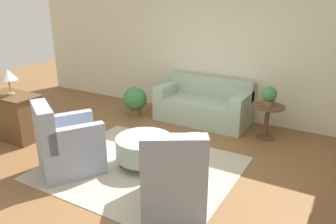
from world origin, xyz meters
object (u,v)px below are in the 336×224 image
object	(u,v)px
armchair_right	(173,178)
dresser	(15,116)
couch	(203,106)
table_lamp	(8,76)
potted_plant_on_side_table	(269,96)
potted_plant_floor	(135,99)
armchair_left	(66,146)
ottoman_table	(144,147)
side_table	(267,116)

from	to	relation	value
armchair_right	dresser	distance (m)	3.48
couch	table_lamp	xyz separation A→B (m)	(-2.57, -2.45, 0.82)
dresser	potted_plant_on_side_table	xyz separation A→B (m)	(3.90, 2.23, 0.37)
potted_plant_floor	armchair_left	bearing A→B (deg)	-77.52
couch	potted_plant_floor	world-z (taller)	couch
armchair_right	potted_plant_floor	distance (m)	3.36
ottoman_table	potted_plant_floor	distance (m)	2.23
armchair_left	potted_plant_floor	distance (m)	2.51
potted_plant_floor	dresser	bearing A→B (deg)	-119.76
ottoman_table	potted_plant_on_side_table	size ratio (longest dim) A/B	2.50
side_table	potted_plant_floor	bearing A→B (deg)	-175.98
table_lamp	armchair_right	bearing A→B (deg)	-6.83
potted_plant_on_side_table	table_lamp	distance (m)	4.51
couch	ottoman_table	size ratio (longest dim) A/B	2.16
ottoman_table	potted_plant_floor	world-z (taller)	potted_plant_floor
side_table	potted_plant_floor	xyz separation A→B (m)	(-2.74, -0.19, -0.07)
armchair_left	dresser	size ratio (longest dim) A/B	1.11
side_table	couch	bearing A→B (deg)	170.60
side_table	table_lamp	size ratio (longest dim) A/B	1.39
side_table	dresser	size ratio (longest dim) A/B	0.62
ottoman_table	table_lamp	size ratio (longest dim) A/B	1.93
table_lamp	potted_plant_floor	bearing A→B (deg)	60.24
couch	side_table	bearing A→B (deg)	-9.40
table_lamp	potted_plant_on_side_table	bearing A→B (deg)	29.76
dresser	table_lamp	bearing A→B (deg)	0.00
couch	potted_plant_on_side_table	bearing A→B (deg)	-9.40
potted_plant_floor	table_lamp	distance (m)	2.48
dresser	potted_plant_on_side_table	world-z (taller)	potted_plant_on_side_table
armchair_right	couch	bearing A→B (deg)	107.23
ottoman_table	side_table	bearing A→B (deg)	55.34
couch	potted_plant_floor	distance (m)	1.46
couch	side_table	world-z (taller)	couch
armchair_left	armchair_right	world-z (taller)	same
ottoman_table	potted_plant_floor	bearing A→B (deg)	128.95
couch	potted_plant_on_side_table	xyz separation A→B (m)	(1.33, -0.22, 0.46)
dresser	potted_plant_on_side_table	size ratio (longest dim) A/B	2.91
dresser	potted_plant_floor	xyz separation A→B (m)	(1.17, 2.04, -0.07)
armchair_left	table_lamp	size ratio (longest dim) A/B	2.49
couch	armchair_right	bearing A→B (deg)	-72.77
ottoman_table	couch	bearing A→B (deg)	89.98
potted_plant_on_side_table	armchair_left	bearing A→B (deg)	-129.66
armchair_right	table_lamp	bearing A→B (deg)	173.17
potted_plant_on_side_table	side_table	bearing A→B (deg)	0.00
armchair_right	dresser	xyz separation A→B (m)	(-3.46, 0.41, 0.02)
ottoman_table	side_table	xyz separation A→B (m)	(1.33, 1.93, 0.14)
ottoman_table	dresser	xyz separation A→B (m)	(-2.57, -0.30, 0.13)
armchair_right	side_table	bearing A→B (deg)	80.48
armchair_left	potted_plant_floor	size ratio (longest dim) A/B	1.76
armchair_right	dresser	size ratio (longest dim) A/B	1.11
side_table	armchair_right	bearing A→B (deg)	-99.52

